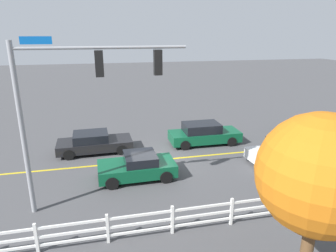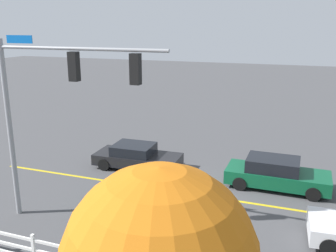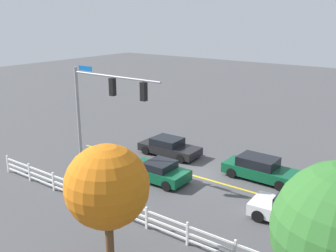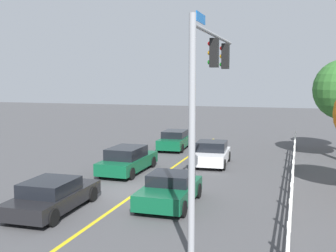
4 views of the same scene
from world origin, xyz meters
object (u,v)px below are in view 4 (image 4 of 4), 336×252
Objects in this scene: car_3 at (53,196)px; car_4 at (175,140)px; car_1 at (128,160)px; car_2 at (170,190)px; car_0 at (211,154)px.

car_3 is 0.96× the size of car_4.
car_1 is at bearing -2.51° from car_3.
car_2 is (4.99, 4.00, -0.07)m from car_1.
car_3 is (10.64, -4.13, -0.04)m from car_0.
car_4 reaches higher than car_3.
car_1 is at bearing -142.35° from car_2.
car_4 is at bearing -1.56° from car_1.
car_4 reaches higher than car_2.
car_2 is (8.44, -0.01, -0.04)m from car_0.
car_0 is 6.10m from car_4.
car_4 is at bearing -165.52° from car_2.
car_4 is (-8.29, 0.31, -0.03)m from car_1.
car_1 is 7.19m from car_3.
car_0 reaches higher than car_4.
car_3 is at bearing -62.96° from car_2.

